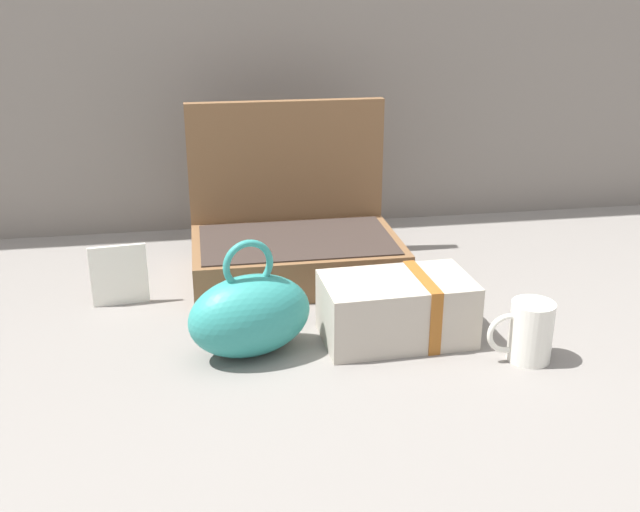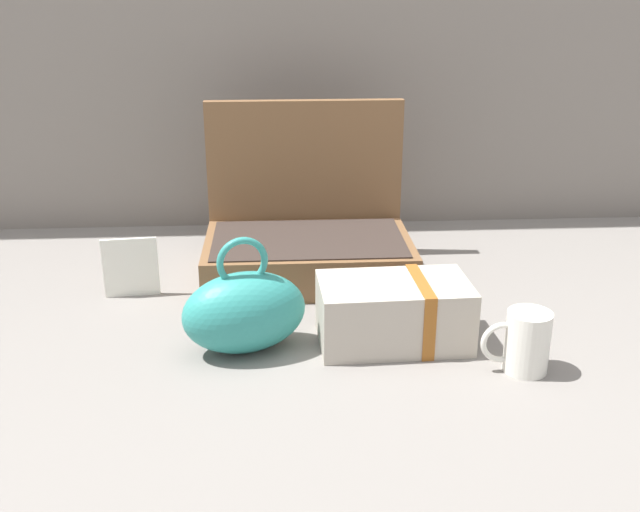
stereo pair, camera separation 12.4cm
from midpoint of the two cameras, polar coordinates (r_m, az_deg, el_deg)
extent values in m
plane|color=slate|center=(1.31, -2.43, -5.03)|extent=(6.00, 6.00, 0.00)
cube|color=brown|center=(1.48, -4.23, -0.30)|extent=(0.41, 0.26, 0.08)
cube|color=#332823|center=(1.47, -4.27, 1.24)|extent=(0.38, 0.23, 0.00)
cube|color=brown|center=(1.58, -4.87, 5.87)|extent=(0.41, 0.02, 0.34)
ellipsoid|color=teal|center=(1.19, -8.46, -4.67)|extent=(0.23, 0.17, 0.13)
torus|color=teal|center=(1.15, -8.68, -0.76)|extent=(0.08, 0.03, 0.08)
cube|color=#B2A899|center=(1.23, 3.07, -4.20)|extent=(0.25, 0.15, 0.11)
cube|color=#99561E|center=(1.24, 5.01, -4.01)|extent=(0.03, 0.15, 0.11)
cylinder|color=silver|center=(1.19, 13.22, -5.79)|extent=(0.07, 0.07, 0.10)
torus|color=silver|center=(1.18, 11.46, -5.97)|extent=(0.07, 0.01, 0.07)
cube|color=white|center=(1.42, -17.77, -1.48)|extent=(0.10, 0.02, 0.12)
camera|label=1|loc=(0.06, -92.86, -1.09)|focal=41.22mm
camera|label=2|loc=(0.06, 87.14, 1.09)|focal=41.22mm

